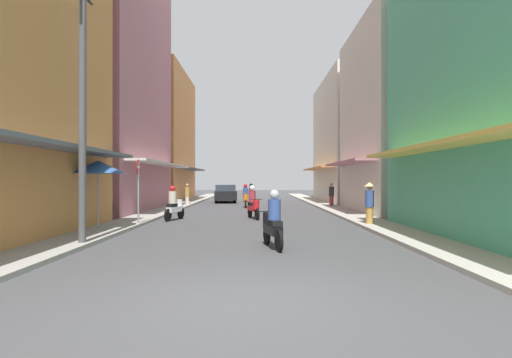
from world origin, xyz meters
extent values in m
plane|color=#424244|center=(0.00, 17.44, 0.00)|extent=(94.35, 94.35, 0.00)
cube|color=#9E9991|center=(-5.08, 17.44, 0.06)|extent=(1.58, 50.89, 0.12)
cube|color=#ADA89E|center=(5.08, 17.44, 0.06)|extent=(1.58, 50.89, 0.12)
cube|color=slate|center=(-5.37, 4.83, 2.80)|extent=(1.10, 10.49, 0.12)
cube|color=#B7727F|center=(-8.87, 16.76, 7.69)|extent=(6.00, 10.51, 15.38)
cube|color=silver|center=(-5.37, 16.76, 2.80)|extent=(1.10, 9.46, 0.12)
cube|color=#D88C4C|center=(-8.87, 27.97, 5.61)|extent=(6.00, 10.21, 11.22)
cube|color=slate|center=(-5.37, 27.97, 2.80)|extent=(1.10, 9.19, 0.12)
cube|color=#EFD159|center=(5.37, 4.85, 2.80)|extent=(1.10, 10.54, 0.12)
cube|color=silver|center=(8.87, 15.82, 5.25)|extent=(6.00, 8.51, 10.51)
cube|color=#B7727F|center=(5.37, 15.82, 2.80)|extent=(1.10, 7.66, 0.12)
cube|color=silver|center=(8.87, 26.45, 5.10)|extent=(6.00, 11.26, 10.20)
cube|color=#D88C4C|center=(5.37, 26.45, 2.80)|extent=(1.10, 10.13, 0.12)
cylinder|color=black|center=(-0.42, 19.38, 0.28)|extent=(0.11, 0.56, 0.56)
cylinder|color=black|center=(-0.48, 20.63, 0.28)|extent=(0.11, 0.56, 0.56)
cube|color=orange|center=(-0.45, 20.05, 0.50)|extent=(0.33, 1.01, 0.24)
cube|color=black|center=(-0.46, 20.25, 0.70)|extent=(0.31, 0.57, 0.14)
cylinder|color=orange|center=(-0.42, 19.50, 0.70)|extent=(0.28, 0.28, 0.45)
cylinder|color=black|center=(-0.42, 19.50, 0.95)|extent=(0.55, 0.06, 0.03)
cylinder|color=#334C8C|center=(-0.46, 20.20, 1.05)|extent=(0.34, 0.34, 0.55)
sphere|color=red|center=(-0.46, 20.20, 1.45)|extent=(0.26, 0.26, 0.26)
cylinder|color=black|center=(0.56, 5.23, 0.28)|extent=(0.20, 0.56, 0.56)
cylinder|color=black|center=(0.83, 4.01, 0.28)|extent=(0.20, 0.56, 0.56)
cube|color=black|center=(0.71, 4.58, 0.50)|extent=(0.49, 1.04, 0.24)
cube|color=black|center=(0.75, 4.38, 0.70)|extent=(0.40, 0.61, 0.14)
cylinder|color=black|center=(0.59, 5.11, 0.70)|extent=(0.28, 0.28, 0.45)
cylinder|color=black|center=(0.59, 5.11, 0.95)|extent=(0.54, 0.15, 0.03)
cylinder|color=#334C8C|center=(0.74, 4.43, 1.05)|extent=(0.34, 0.34, 0.55)
sphere|color=#B2B2B7|center=(0.74, 4.43, 1.45)|extent=(0.26, 0.26, 0.26)
cylinder|color=black|center=(-3.30, 12.43, 0.28)|extent=(0.23, 0.56, 0.56)
cylinder|color=black|center=(-3.64, 11.23, 0.28)|extent=(0.23, 0.56, 0.56)
cube|color=silver|center=(-3.48, 11.78, 0.50)|extent=(0.54, 1.04, 0.24)
cube|color=black|center=(-3.54, 11.59, 0.70)|extent=(0.42, 0.61, 0.14)
cylinder|color=silver|center=(-3.33, 12.31, 0.70)|extent=(0.28, 0.28, 0.45)
cylinder|color=black|center=(-3.33, 12.31, 0.95)|extent=(0.54, 0.18, 0.03)
cylinder|color=beige|center=(-3.52, 11.64, 1.05)|extent=(0.34, 0.34, 0.55)
sphere|color=red|center=(-3.52, 11.64, 1.45)|extent=(0.26, 0.26, 0.26)
cylinder|color=black|center=(-0.03, 23.77, 0.28)|extent=(0.14, 0.57, 0.56)
cylinder|color=black|center=(-0.16, 22.52, 0.28)|extent=(0.14, 0.57, 0.56)
cube|color=#B2B2B7|center=(-0.10, 23.09, 0.50)|extent=(0.38, 1.02, 0.24)
cube|color=black|center=(-0.12, 22.89, 0.70)|extent=(0.34, 0.59, 0.14)
cylinder|color=#B2B2B7|center=(-0.04, 23.64, 0.70)|extent=(0.28, 0.28, 0.45)
cylinder|color=black|center=(-0.04, 23.64, 0.95)|extent=(0.55, 0.09, 0.03)
cylinder|color=#262628|center=(-0.11, 22.94, 1.05)|extent=(0.34, 0.34, 0.55)
sphere|color=black|center=(-0.11, 22.94, 1.45)|extent=(0.26, 0.26, 0.26)
cylinder|color=black|center=(0.30, 11.86, 0.28)|extent=(0.23, 0.56, 0.56)
cylinder|color=black|center=(-0.05, 13.06, 0.28)|extent=(0.23, 0.56, 0.56)
cube|color=red|center=(0.11, 12.51, 0.50)|extent=(0.55, 1.04, 0.24)
cube|color=black|center=(0.06, 12.70, 0.70)|extent=(0.43, 0.62, 0.14)
cylinder|color=red|center=(0.27, 11.98, 0.70)|extent=(0.28, 0.28, 0.45)
cylinder|color=black|center=(0.27, 11.98, 0.95)|extent=(0.54, 0.18, 0.03)
cylinder|color=#99333F|center=(0.07, 12.65, 1.05)|extent=(0.34, 0.34, 0.55)
sphere|color=silver|center=(0.07, 12.65, 1.45)|extent=(0.26, 0.26, 0.26)
cube|color=black|center=(-2.29, 26.12, 0.60)|extent=(2.16, 4.26, 0.70)
cube|color=#333D47|center=(-2.28, 25.97, 1.15)|extent=(1.80, 2.25, 0.60)
cylinder|color=black|center=(-3.16, 27.29, 0.32)|extent=(0.24, 0.65, 0.64)
cylinder|color=black|center=(-1.67, 27.44, 0.32)|extent=(0.24, 0.65, 0.64)
cylinder|color=black|center=(-2.92, 24.80, 0.32)|extent=(0.24, 0.65, 0.64)
cylinder|color=black|center=(-1.42, 24.95, 0.32)|extent=(0.24, 0.65, 0.64)
cylinder|color=#BF8C3F|center=(4.72, 9.38, 0.39)|extent=(0.28, 0.28, 0.77)
cylinder|color=#334C8C|center=(4.72, 9.38, 1.10)|extent=(0.34, 0.34, 0.65)
sphere|color=#9E7256|center=(4.72, 9.38, 1.57)|extent=(0.22, 0.22, 0.22)
cone|color=#D1B77A|center=(4.72, 9.38, 1.67)|extent=(0.44, 0.44, 0.16)
cylinder|color=#99333F|center=(5.28, 19.94, 0.38)|extent=(0.28, 0.28, 0.76)
cylinder|color=#262628|center=(5.28, 19.94, 1.08)|extent=(0.34, 0.34, 0.64)
sphere|color=tan|center=(5.28, 19.94, 1.54)|extent=(0.22, 0.22, 0.22)
cylinder|color=beige|center=(-4.68, 21.87, 0.36)|extent=(0.28, 0.28, 0.72)
cylinder|color=#BF8C3F|center=(-4.68, 21.87, 1.02)|extent=(0.34, 0.34, 0.61)
sphere|color=tan|center=(-4.68, 21.87, 1.47)|extent=(0.22, 0.22, 0.22)
cylinder|color=#99999E|center=(-5.33, 7.83, 1.17)|extent=(0.05, 0.05, 2.35)
cone|color=#335999|center=(-5.33, 7.83, 2.30)|extent=(1.89, 1.89, 0.45)
cylinder|color=#4C4C4F|center=(-4.53, 4.81, 3.78)|extent=(0.20, 0.20, 7.56)
cylinder|color=gray|center=(-4.43, 9.57, 1.30)|extent=(0.07, 0.07, 2.60)
cylinder|color=red|center=(-4.43, 9.57, 2.35)|extent=(0.02, 0.60, 0.60)
cube|color=white|center=(-4.43, 9.57, 2.35)|extent=(0.03, 0.40, 0.10)
camera|label=1|loc=(0.25, -5.85, 1.83)|focal=27.21mm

